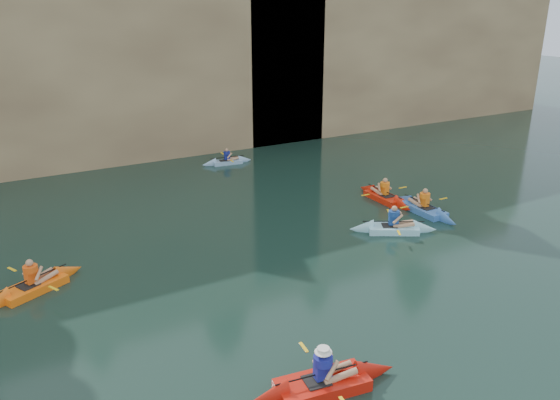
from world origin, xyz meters
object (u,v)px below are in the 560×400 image
main_kayaker (322,383)px  kayaker_orange (33,286)px  kayaker_ltblue_near (393,228)px  kayaker_red_far (384,197)px

main_kayaker → kayaker_orange: bearing=130.4°
main_kayaker → kayaker_orange: (-5.12, 8.12, -0.02)m
main_kayaker → kayaker_orange: main_kayaker is taller
main_kayaker → kayaker_ltblue_near: (7.44, 6.25, -0.02)m
kayaker_red_far → main_kayaker: bearing=135.0°
main_kayaker → kayaker_ltblue_near: size_ratio=1.16×
kayaker_red_far → kayaker_orange: bearing=95.1°
kayaker_ltblue_near → kayaker_red_far: kayaker_ltblue_near is taller
kayaker_ltblue_near → kayaker_orange: bearing=-158.0°
main_kayaker → kayaker_red_far: (9.48, 9.23, -0.03)m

